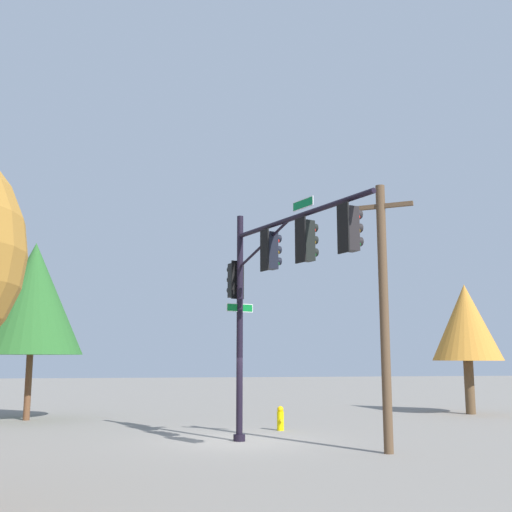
{
  "coord_description": "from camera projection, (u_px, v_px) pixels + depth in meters",
  "views": [
    {
      "loc": [
        19.17,
        -2.77,
        2.52
      ],
      "look_at": [
        0.77,
        0.39,
        5.59
      ],
      "focal_mm": 43.25,
      "sensor_mm": 36.0,
      "label": 1
    }
  ],
  "objects": [
    {
      "name": "ground_plane",
      "position": [
        239.0,
        441.0,
        18.7
      ],
      "size": [
        120.0,
        120.0,
        0.0
      ],
      "primitive_type": "plane",
      "color": "gray"
    },
    {
      "name": "tree_near",
      "position": [
        466.0,
        323.0,
        28.23
      ],
      "size": [
        3.13,
        3.13,
        5.85
      ],
      "color": "brown",
      "rests_on": "ground_plane"
    },
    {
      "name": "tree_far",
      "position": [
        33.0,
        298.0,
        25.71
      ],
      "size": [
        4.21,
        4.21,
        7.3
      ],
      "color": "brown",
      "rests_on": "ground_plane"
    },
    {
      "name": "signal_pole_assembly",
      "position": [
        275.0,
        270.0,
        17.81
      ],
      "size": [
        6.64,
        2.8,
        7.0
      ],
      "color": "black",
      "rests_on": "ground_plane"
    },
    {
      "name": "utility_pole",
      "position": [
        384.0,
        309.0,
        16.89
      ],
      "size": [
        1.09,
        1.57,
        7.32
      ],
      "color": "brown",
      "rests_on": "ground_plane"
    },
    {
      "name": "fire_hydrant",
      "position": [
        280.0,
        418.0,
        21.47
      ],
      "size": [
        0.33,
        0.24,
        0.83
      ],
      "color": "#DEC606",
      "rests_on": "ground_plane"
    }
  ]
}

